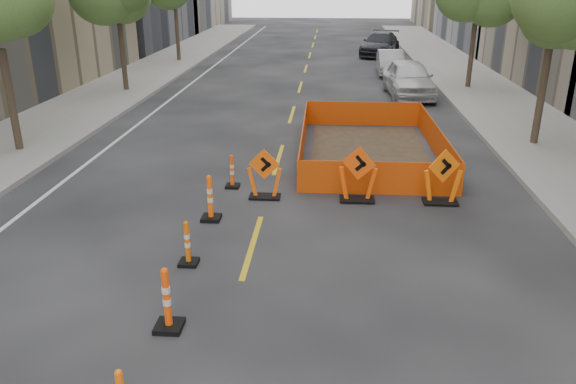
# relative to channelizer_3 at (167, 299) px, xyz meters

# --- Properties ---
(ground_plane) EXTENTS (140.00, 140.00, 0.00)m
(ground_plane) POSITION_rel_channelizer_3_xyz_m (0.95, -0.91, -0.56)
(ground_plane) COLOR black
(sidewalk_left) EXTENTS (4.00, 90.00, 0.15)m
(sidewalk_left) POSITION_rel_channelizer_3_xyz_m (-8.05, 11.09, -0.49)
(sidewalk_left) COLOR gray
(sidewalk_left) RESTS_ON ground
(sidewalk_right) EXTENTS (4.00, 90.00, 0.15)m
(sidewalk_right) POSITION_rel_channelizer_3_xyz_m (9.95, 11.09, -0.49)
(sidewalk_right) COLOR gray
(sidewalk_right) RESTS_ON ground
(tree_r_b) EXTENTS (2.80, 2.80, 5.95)m
(tree_r_b) POSITION_rel_channelizer_3_xyz_m (9.35, 11.09, 3.96)
(tree_r_b) COLOR #382B1E
(tree_r_b) RESTS_ON ground
(channelizer_3) EXTENTS (0.44, 0.44, 1.13)m
(channelizer_3) POSITION_rel_channelizer_3_xyz_m (0.00, 0.00, 0.00)
(channelizer_3) COLOR #F0480A
(channelizer_3) RESTS_ON ground
(channelizer_4) EXTENTS (0.37, 0.37, 0.94)m
(channelizer_4) POSITION_rel_channelizer_3_xyz_m (-0.21, 2.18, -0.09)
(channelizer_4) COLOR #D55808
(channelizer_4) RESTS_ON ground
(channelizer_5) EXTENTS (0.44, 0.44, 1.12)m
(channelizer_5) POSITION_rel_channelizer_3_xyz_m (-0.20, 4.35, -0.00)
(channelizer_5) COLOR #FF540A
(channelizer_5) RESTS_ON ground
(channelizer_6) EXTENTS (0.37, 0.37, 0.93)m
(channelizer_6) POSITION_rel_channelizer_3_xyz_m (-0.07, 6.53, -0.10)
(channelizer_6) COLOR #F1460A
(channelizer_6) RESTS_ON ground
(chevron_sign_left) EXTENTS (0.90, 0.56, 1.33)m
(chevron_sign_left) POSITION_rel_channelizer_3_xyz_m (0.90, 5.83, 0.10)
(chevron_sign_left) COLOR #F0530A
(chevron_sign_left) RESTS_ON ground
(chevron_sign_center) EXTENTS (1.13, 0.91, 1.47)m
(chevron_sign_center) POSITION_rel_channelizer_3_xyz_m (3.27, 5.80, 0.17)
(chevron_sign_center) COLOR #EE4A0A
(chevron_sign_center) RESTS_ON ground
(chevron_sign_right) EXTENTS (1.10, 0.88, 1.44)m
(chevron_sign_right) POSITION_rel_channelizer_3_xyz_m (5.37, 5.81, 0.16)
(chevron_sign_right) COLOR orange
(chevron_sign_right) RESTS_ON ground
(safety_fence) EXTENTS (4.35, 7.30, 0.91)m
(safety_fence) POSITION_rel_channelizer_3_xyz_m (3.81, 9.91, -0.11)
(safety_fence) COLOR #D95D0B
(safety_fence) RESTS_ON ground
(parked_car_near) EXTENTS (2.27, 5.03, 1.68)m
(parked_car_near) POSITION_rel_channelizer_3_xyz_m (6.15, 19.19, 0.27)
(parked_car_near) COLOR silver
(parked_car_near) RESTS_ON ground
(parked_car_mid) EXTENTS (1.45, 4.04, 1.33)m
(parked_car_mid) POSITION_rel_channelizer_3_xyz_m (5.88, 25.44, 0.10)
(parked_car_mid) COLOR #9D9CA1
(parked_car_mid) RESTS_ON ground
(parked_car_far) EXTENTS (3.42, 5.81, 1.58)m
(parked_car_far) POSITION_rel_channelizer_3_xyz_m (5.89, 33.37, 0.23)
(parked_car_far) COLOR black
(parked_car_far) RESTS_ON ground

